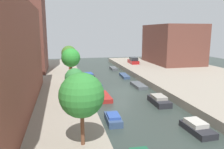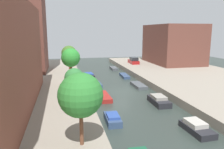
{
  "view_description": "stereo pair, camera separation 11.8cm",
  "coord_description": "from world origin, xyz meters",
  "px_view_note": "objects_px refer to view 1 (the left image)",
  "views": [
    {
      "loc": [
        -8.04,
        -29.73,
        8.6
      ],
      "look_at": [
        -0.15,
        4.85,
        1.62
      ],
      "focal_mm": 35.33,
      "sensor_mm": 36.0,
      "label": 1
    },
    {
      "loc": [
        -7.93,
        -29.76,
        8.6
      ],
      "look_at": [
        -0.15,
        4.85,
        1.62
      ],
      "focal_mm": 35.33,
      "sensor_mm": 36.0,
      "label": 2
    }
  ],
  "objects_px": {
    "low_block_right": "(172,44)",
    "moored_boat_right_5": "(114,69)",
    "apartment_tower_far": "(16,12)",
    "moored_boat_left_2": "(104,97)",
    "moored_boat_left_3": "(96,85)",
    "moored_boat_right_4": "(124,76)",
    "street_tree_3": "(69,53)",
    "moored_boat_left_4": "(89,75)",
    "moored_boat_left_1": "(113,119)",
    "moored_boat_right_3": "(139,85)",
    "street_tree_2": "(71,58)",
    "parked_car": "(133,61)",
    "street_tree_1": "(75,78)",
    "moored_boat_right_1": "(197,128)",
    "moored_boat_right_2": "(159,100)",
    "street_tree_0": "(82,95)"
  },
  "relations": [
    {
      "from": "moored_boat_right_4",
      "to": "street_tree_2",
      "type": "bearing_deg",
      "value": -136.31
    },
    {
      "from": "moored_boat_left_2",
      "to": "street_tree_0",
      "type": "bearing_deg",
      "value": -107.01
    },
    {
      "from": "low_block_right",
      "to": "street_tree_3",
      "type": "bearing_deg",
      "value": -155.01
    },
    {
      "from": "moored_boat_right_2",
      "to": "moored_boat_left_2",
      "type": "bearing_deg",
      "value": 149.89
    },
    {
      "from": "moored_boat_right_1",
      "to": "moored_boat_right_4",
      "type": "bearing_deg",
      "value": 89.28
    },
    {
      "from": "street_tree_1",
      "to": "moored_boat_left_1",
      "type": "bearing_deg",
      "value": -38.57
    },
    {
      "from": "street_tree_1",
      "to": "street_tree_3",
      "type": "xyz_separation_m",
      "value": [
        0.0,
        15.13,
        1.05
      ]
    },
    {
      "from": "moored_boat_left_1",
      "to": "moored_boat_left_2",
      "type": "relative_size",
      "value": 0.72
    },
    {
      "from": "low_block_right",
      "to": "street_tree_3",
      "type": "distance_m",
      "value": 27.47
    },
    {
      "from": "parked_car",
      "to": "moored_boat_left_3",
      "type": "xyz_separation_m",
      "value": [
        -11.57,
        -16.13,
        -1.4
      ]
    },
    {
      "from": "moored_boat_right_3",
      "to": "moored_boat_right_5",
      "type": "height_order",
      "value": "moored_boat_right_5"
    },
    {
      "from": "street_tree_1",
      "to": "moored_boat_right_5",
      "type": "relative_size",
      "value": 1.06
    },
    {
      "from": "moored_boat_left_3",
      "to": "parked_car",
      "type": "bearing_deg",
      "value": 54.36
    },
    {
      "from": "moored_boat_left_1",
      "to": "moored_boat_right_3",
      "type": "xyz_separation_m",
      "value": [
        7.06,
        12.55,
        -0.14
      ]
    },
    {
      "from": "apartment_tower_far",
      "to": "moored_boat_right_3",
      "type": "distance_m",
      "value": 26.24
    },
    {
      "from": "moored_boat_left_3",
      "to": "moored_boat_right_4",
      "type": "bearing_deg",
      "value": 42.27
    },
    {
      "from": "street_tree_0",
      "to": "moored_boat_right_2",
      "type": "xyz_separation_m",
      "value": [
        10.01,
        9.47,
        -4.04
      ]
    },
    {
      "from": "street_tree_1",
      "to": "street_tree_3",
      "type": "height_order",
      "value": "street_tree_3"
    },
    {
      "from": "low_block_right",
      "to": "moored_boat_right_5",
      "type": "xyz_separation_m",
      "value": [
        -14.72,
        -0.75,
        -5.29
      ]
    },
    {
      "from": "street_tree_2",
      "to": "moored_boat_right_5",
      "type": "height_order",
      "value": "street_tree_2"
    },
    {
      "from": "street_tree_0",
      "to": "moored_boat_left_2",
      "type": "bearing_deg",
      "value": 72.99
    },
    {
      "from": "street_tree_1",
      "to": "moored_boat_left_3",
      "type": "bearing_deg",
      "value": 71.49
    },
    {
      "from": "apartment_tower_far",
      "to": "moored_boat_left_3",
      "type": "bearing_deg",
      "value": -39.97
    },
    {
      "from": "moored_boat_left_1",
      "to": "moored_boat_right_3",
      "type": "bearing_deg",
      "value": 60.65
    },
    {
      "from": "low_block_right",
      "to": "moored_boat_left_4",
      "type": "bearing_deg",
      "value": -160.6
    },
    {
      "from": "apartment_tower_far",
      "to": "moored_boat_right_5",
      "type": "relative_size",
      "value": 5.92
    },
    {
      "from": "parked_car",
      "to": "moored_boat_right_1",
      "type": "xyz_separation_m",
      "value": [
        -5.5,
        -34.22,
        -1.24
      ]
    },
    {
      "from": "low_block_right",
      "to": "street_tree_2",
      "type": "distance_m",
      "value": 31.32
    },
    {
      "from": "moored_boat_left_1",
      "to": "moored_boat_right_3",
      "type": "distance_m",
      "value": 14.4
    },
    {
      "from": "low_block_right",
      "to": "moored_boat_left_4",
      "type": "height_order",
      "value": "low_block_right"
    },
    {
      "from": "street_tree_2",
      "to": "moored_boat_left_4",
      "type": "xyz_separation_m",
      "value": [
        3.71,
        11.53,
        -4.76
      ]
    },
    {
      "from": "moored_boat_left_2",
      "to": "moored_boat_left_4",
      "type": "xyz_separation_m",
      "value": [
        -0.26,
        14.36,
        0.06
      ]
    },
    {
      "from": "parked_car",
      "to": "low_block_right",
      "type": "bearing_deg",
      "value": -7.39
    },
    {
      "from": "apartment_tower_far",
      "to": "moored_boat_left_2",
      "type": "distance_m",
      "value": 25.09
    },
    {
      "from": "moored_boat_left_4",
      "to": "moored_boat_right_4",
      "type": "relative_size",
      "value": 0.89
    },
    {
      "from": "low_block_right",
      "to": "street_tree_1",
      "type": "distance_m",
      "value": 36.57
    },
    {
      "from": "low_block_right",
      "to": "moored_boat_right_1",
      "type": "bearing_deg",
      "value": -114.26
    },
    {
      "from": "moored_boat_left_2",
      "to": "moored_boat_right_2",
      "type": "xyz_separation_m",
      "value": [
        6.04,
        -3.5,
        0.17
      ]
    },
    {
      "from": "moored_boat_right_1",
      "to": "low_block_right",
      "type": "bearing_deg",
      "value": 65.74
    },
    {
      "from": "low_block_right",
      "to": "parked_car",
      "type": "relative_size",
      "value": 3.29
    },
    {
      "from": "low_block_right",
      "to": "moored_boat_left_4",
      "type": "relative_size",
      "value": 3.7
    },
    {
      "from": "street_tree_1",
      "to": "moored_boat_right_2",
      "type": "xyz_separation_m",
      "value": [
        10.01,
        1.41,
        -3.52
      ]
    },
    {
      "from": "moored_boat_right_2",
      "to": "moored_boat_right_3",
      "type": "bearing_deg",
      "value": 87.13
    },
    {
      "from": "moored_boat_right_2",
      "to": "street_tree_3",
      "type": "bearing_deg",
      "value": 126.1
    },
    {
      "from": "low_block_right",
      "to": "moored_boat_left_2",
      "type": "relative_size",
      "value": 3.41
    },
    {
      "from": "moored_boat_left_1",
      "to": "moored_boat_left_2",
      "type": "height_order",
      "value": "moored_boat_left_1"
    },
    {
      "from": "apartment_tower_far",
      "to": "moored_boat_right_4",
      "type": "distance_m",
      "value": 23.34
    },
    {
      "from": "apartment_tower_far",
      "to": "low_block_right",
      "type": "bearing_deg",
      "value": 6.66
    },
    {
      "from": "parked_car",
      "to": "moored_boat_right_2",
      "type": "relative_size",
      "value": 1.17
    },
    {
      "from": "street_tree_0",
      "to": "moored_boat_left_3",
      "type": "xyz_separation_m",
      "value": [
        3.96,
        19.88,
        -4.25
      ]
    }
  ]
}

